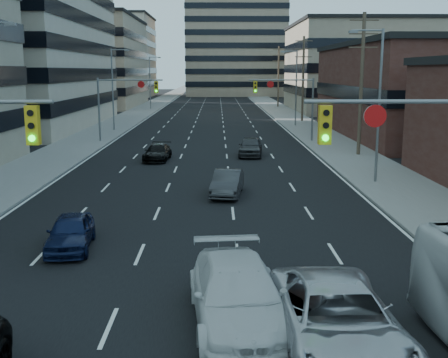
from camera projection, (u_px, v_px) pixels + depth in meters
name	position (u px, v px, depth m)	size (l,w,h in m)	color
road_surface	(213.00, 98.00, 136.49)	(18.00, 300.00, 0.02)	black
sidewalk_left	(166.00, 98.00, 136.34)	(5.00, 300.00, 0.15)	slate
sidewalk_right	(260.00, 98.00, 136.61)	(5.00, 300.00, 0.15)	slate
office_left_far	(84.00, 63.00, 105.24)	(20.00, 30.00, 16.00)	gray
storefront_right_mid	(441.00, 92.00, 57.37)	(20.00, 30.00, 9.00)	#472119
office_right_far	(360.00, 69.00, 94.21)	(22.00, 28.00, 14.00)	gray
bg_block_left	(104.00, 57.00, 144.09)	(24.00, 24.00, 20.00)	#ADA089
bg_block_right	(345.00, 73.00, 135.72)	(22.00, 22.00, 12.00)	gray
signal_near_right	(441.00, 154.00, 15.98)	(6.59, 0.33, 6.00)	slate
signal_far_left	(123.00, 96.00, 52.13)	(6.09, 0.33, 6.00)	slate
signal_far_right	(288.00, 96.00, 52.31)	(6.09, 0.33, 6.00)	slate
utility_pole_block	(361.00, 82.00, 43.25)	(2.20, 0.28, 11.00)	#4C3D2D
utility_pole_midblock	(303.00, 77.00, 72.70)	(2.20, 0.28, 11.00)	#4C3D2D
utility_pole_distant	(278.00, 75.00, 102.15)	(2.20, 0.28, 11.00)	#4C3D2D
streetlight_left_mid	(114.00, 85.00, 61.78)	(2.03, 0.22, 9.00)	slate
streetlight_left_far	(151.00, 80.00, 96.14)	(2.03, 0.22, 9.00)	slate
streetlight_right_near	(377.00, 99.00, 32.57)	(2.03, 0.22, 9.00)	slate
streetlight_right_far	(295.00, 84.00, 66.93)	(2.03, 0.22, 9.00)	slate
white_van	(238.00, 296.00, 14.71)	(2.38, 5.85, 1.70)	silver
silver_suv	(337.00, 320.00, 13.28)	(2.79, 6.05, 1.68)	#B5B5BA
sedan_blue	(70.00, 232.00, 21.15)	(1.57, 3.89, 1.33)	#0D1636
sedan_grey_center	(227.00, 183.00, 30.31)	(1.44, 4.13, 1.36)	#333335
sedan_black_far	(157.00, 152.00, 42.04)	(1.73, 4.27, 1.24)	black
sedan_grey_right	(251.00, 147.00, 44.24)	(1.80, 4.47, 1.52)	#313234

